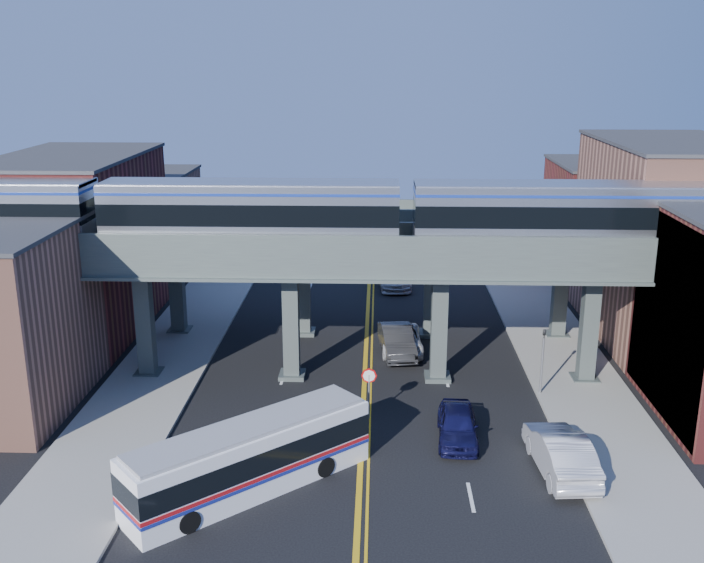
% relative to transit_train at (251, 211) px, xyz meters
% --- Properties ---
extents(ground, '(120.00, 120.00, 0.00)m').
position_rel_transit_train_xyz_m(ground, '(5.95, -8.00, -9.28)').
color(ground, black).
rests_on(ground, ground).
extents(sidewalk_west, '(5.00, 70.00, 0.16)m').
position_rel_transit_train_xyz_m(sidewalk_west, '(-5.55, 2.00, -9.20)').
color(sidewalk_west, gray).
rests_on(sidewalk_west, ground).
extents(sidewalk_east, '(5.00, 70.00, 0.16)m').
position_rel_transit_train_xyz_m(sidewalk_east, '(17.45, 2.00, -9.20)').
color(sidewalk_east, gray).
rests_on(sidewalk_east, ground).
extents(building_west_b, '(8.00, 14.00, 11.00)m').
position_rel_transit_train_xyz_m(building_west_b, '(-12.55, 8.00, -3.78)').
color(building_west_b, maroon).
rests_on(building_west_b, ground).
extents(building_west_c, '(8.00, 10.00, 8.00)m').
position_rel_transit_train_xyz_m(building_west_c, '(-12.55, 21.00, -5.28)').
color(building_west_c, '#A16653').
rests_on(building_west_c, ground).
extents(building_east_b, '(8.00, 14.00, 12.00)m').
position_rel_transit_train_xyz_m(building_east_b, '(24.45, 8.00, -3.28)').
color(building_east_b, '#A16653').
rests_on(building_east_b, ground).
extents(building_east_c, '(8.00, 10.00, 9.00)m').
position_rel_transit_train_xyz_m(building_east_c, '(24.45, 21.00, -4.78)').
color(building_east_c, maroon).
rests_on(building_east_c, ground).
extents(mural_panel, '(0.10, 9.50, 9.50)m').
position_rel_transit_train_xyz_m(mural_panel, '(20.50, -4.00, -4.53)').
color(mural_panel, teal).
rests_on(mural_panel, ground).
extents(elevated_viaduct_near, '(52.00, 3.60, 7.40)m').
position_rel_transit_train_xyz_m(elevated_viaduct_near, '(5.95, 0.00, -2.81)').
color(elevated_viaduct_near, '#444F4D').
rests_on(elevated_viaduct_near, ground).
extents(elevated_viaduct_far, '(52.00, 3.60, 7.40)m').
position_rel_transit_train_xyz_m(elevated_viaduct_far, '(5.95, 7.00, -2.81)').
color(elevated_viaduct_far, '#444F4D').
rests_on(elevated_viaduct_far, ground).
extents(transit_train, '(47.64, 2.99, 3.48)m').
position_rel_transit_train_xyz_m(transit_train, '(0.00, 0.00, 0.00)').
color(transit_train, black).
rests_on(transit_train, elevated_viaduct_near).
extents(stop_sign, '(0.76, 0.09, 2.63)m').
position_rel_transit_train_xyz_m(stop_sign, '(6.25, -5.00, -7.52)').
color(stop_sign, slate).
rests_on(stop_sign, ground).
extents(traffic_signal, '(0.15, 0.18, 4.10)m').
position_rel_transit_train_xyz_m(traffic_signal, '(15.15, -2.00, -6.98)').
color(traffic_signal, slate).
rests_on(traffic_signal, ground).
extents(transit_bus, '(9.54, 8.83, 2.74)m').
position_rel_transit_train_xyz_m(transit_bus, '(1.53, -11.71, -7.87)').
color(transit_bus, white).
rests_on(transit_bus, ground).
extents(car_lane_a, '(2.04, 4.58, 1.53)m').
position_rel_transit_train_xyz_m(car_lane_a, '(10.35, -7.10, -8.52)').
color(car_lane_a, '#0F0F38').
rests_on(car_lane_a, ground).
extents(car_lane_b, '(2.36, 5.23, 1.67)m').
position_rel_transit_train_xyz_m(car_lane_b, '(7.79, 3.66, -8.45)').
color(car_lane_b, '#29292B').
rests_on(car_lane_b, ground).
extents(car_lane_c, '(2.51, 5.18, 1.42)m').
position_rel_transit_train_xyz_m(car_lane_c, '(8.09, 4.12, -8.57)').
color(car_lane_c, white).
rests_on(car_lane_c, ground).
extents(car_lane_d, '(2.98, 5.90, 1.64)m').
position_rel_transit_train_xyz_m(car_lane_d, '(7.75, 17.95, -8.46)').
color(car_lane_d, silver).
rests_on(car_lane_d, ground).
extents(car_parked_curb, '(2.37, 5.67, 1.82)m').
position_rel_transit_train_xyz_m(car_parked_curb, '(14.45, -9.81, -8.37)').
color(car_parked_curb, silver).
rests_on(car_parked_curb, ground).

